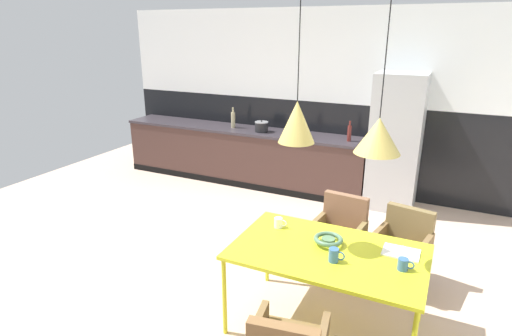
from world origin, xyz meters
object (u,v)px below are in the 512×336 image
at_px(bottle_wine_green, 303,130).
at_px(armchair_head_of_table, 341,226).
at_px(pendant_lamp_over_table_near, 297,122).
at_px(mug_glass_clear, 334,255).
at_px(bottle_oil_tall, 349,133).
at_px(mug_wide_latte, 403,264).
at_px(dining_table, 328,255).
at_px(fruit_bowl, 328,240).
at_px(cooking_pot, 262,127).
at_px(open_book, 401,252).
at_px(pendant_lamp_over_table_far, 378,136).
at_px(mug_short_terracotta, 279,223).
at_px(bottle_vinegar_dark, 233,119).
at_px(armchair_by_stool, 404,239).
at_px(refrigerator_column, 396,142).

bearing_deg(bottle_wine_green, armchair_head_of_table, -59.78).
bearing_deg(pendant_lamp_over_table_near, armchair_head_of_table, 78.61).
distance_m(mug_glass_clear, bottle_oil_tall, 3.09).
relative_size(armchair_head_of_table, mug_wide_latte, 6.85).
distance_m(dining_table, mug_wide_latte, 0.58).
distance_m(fruit_bowl, mug_wide_latte, 0.62).
bearing_deg(armchair_head_of_table, cooking_pot, -41.44).
xyz_separation_m(open_book, pendant_lamp_over_table_far, (-0.23, -0.23, 0.98)).
relative_size(mug_short_terracotta, bottle_wine_green, 0.48).
xyz_separation_m(dining_table, mug_wide_latte, (0.58, -0.04, 0.09)).
bearing_deg(mug_short_terracotta, fruit_bowl, -12.68).
distance_m(bottle_oil_tall, bottle_vinegar_dark, 1.90).
relative_size(armchair_by_stool, bottle_vinegar_dark, 2.34).
bearing_deg(fruit_bowl, cooking_pot, 124.44).
bearing_deg(mug_wide_latte, mug_short_terracotta, 167.48).
xyz_separation_m(dining_table, open_book, (0.53, 0.21, 0.05)).
relative_size(fruit_bowl, cooking_pot, 1.14).
bearing_deg(pendant_lamp_over_table_far, pendant_lamp_over_table_near, 177.71).
distance_m(armchair_head_of_table, mug_short_terracotta, 0.85).
height_order(mug_short_terracotta, bottle_vinegar_dark, bottle_vinegar_dark).
height_order(mug_wide_latte, pendant_lamp_over_table_far, pendant_lamp_over_table_far).
bearing_deg(fruit_bowl, refrigerator_column, 87.59).
relative_size(armchair_by_stool, mug_short_terracotta, 6.59).
height_order(mug_short_terracotta, bottle_oil_tall, bottle_oil_tall).
distance_m(open_book, bottle_oil_tall, 2.89).
xyz_separation_m(dining_table, pendant_lamp_over_table_far, (0.31, -0.02, 1.03)).
bearing_deg(dining_table, open_book, 21.59).
height_order(dining_table, mug_short_terracotta, mug_short_terracotta).
xyz_separation_m(refrigerator_column, pendant_lamp_over_table_far, (0.22, -2.92, 0.78)).
relative_size(open_book, mug_glass_clear, 2.25).
xyz_separation_m(dining_table, bottle_oil_tall, (-0.55, 2.87, 0.32)).
bearing_deg(mug_glass_clear, cooking_pot, 123.78).
bearing_deg(bottle_vinegar_dark, refrigerator_column, 0.00).
relative_size(bottle_vinegar_dark, pendant_lamp_over_table_far, 0.30).
height_order(mug_glass_clear, pendant_lamp_over_table_near, pendant_lamp_over_table_near).
relative_size(armchair_by_stool, cooking_pot, 3.67).
bearing_deg(armchair_by_stool, fruit_bowl, 70.49).
bearing_deg(bottle_wine_green, bottle_vinegar_dark, 174.68).
height_order(armchair_head_of_table, bottle_vinegar_dark, bottle_vinegar_dark).
distance_m(cooking_pot, bottle_wine_green, 0.70).
distance_m(cooking_pot, pendant_lamp_over_table_near, 3.35).
bearing_deg(bottle_wine_green, pendant_lamp_over_table_near, -71.78).
distance_m(mug_short_terracotta, pendant_lamp_over_table_far, 1.27).
bearing_deg(armchair_by_stool, bottle_wine_green, -35.57).
height_order(refrigerator_column, mug_wide_latte, refrigerator_column).
distance_m(refrigerator_column, dining_table, 2.92).
relative_size(mug_wide_latte, pendant_lamp_over_table_near, 0.11).
relative_size(armchair_by_stool, fruit_bowl, 3.21).
xyz_separation_m(open_book, cooking_pot, (-2.45, 2.64, 0.23)).
xyz_separation_m(mug_glass_clear, pendant_lamp_over_table_near, (-0.39, 0.15, 0.96)).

